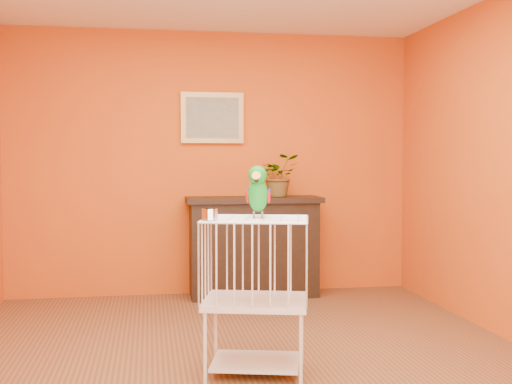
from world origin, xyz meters
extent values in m
plane|color=brown|center=(0.00, 0.00, 0.00)|extent=(4.50, 4.50, 0.00)
plane|color=#D45514|center=(0.00, 2.25, 1.30)|extent=(4.00, 0.00, 4.00)
plane|color=#D45514|center=(0.00, -2.25, 1.30)|extent=(4.00, 0.00, 4.00)
cube|color=black|center=(0.38, 2.03, 0.46)|extent=(1.23, 0.41, 0.92)
cube|color=black|center=(0.38, 2.03, 0.95)|extent=(1.31, 0.47, 0.05)
cube|color=black|center=(0.38, 1.84, 0.46)|extent=(0.86, 0.02, 0.46)
cube|color=maroon|center=(0.13, 1.97, 0.36)|extent=(0.05, 0.18, 0.29)
cube|color=#2A4C26|center=(0.21, 1.97, 0.36)|extent=(0.05, 0.18, 0.29)
cube|color=maroon|center=(0.30, 1.97, 0.36)|extent=(0.05, 0.18, 0.29)
cube|color=#2A4C26|center=(0.40, 1.97, 0.36)|extent=(0.05, 0.18, 0.29)
cube|color=maroon|center=(0.50, 1.97, 0.36)|extent=(0.05, 0.18, 0.29)
imported|color=#26722D|center=(0.64, 2.06, 1.14)|extent=(0.41, 0.45, 0.32)
cube|color=#B38140|center=(0.00, 2.22, 1.75)|extent=(0.62, 0.03, 0.50)
cube|color=gray|center=(0.00, 2.21, 1.75)|extent=(0.52, 0.01, 0.40)
cube|color=white|center=(0.03, -0.23, 0.08)|extent=(0.62, 0.53, 0.02)
cube|color=white|center=(0.03, -0.23, 0.46)|extent=(0.73, 0.63, 0.04)
cube|color=white|center=(0.03, -0.23, 0.97)|extent=(0.73, 0.63, 0.01)
cylinder|color=white|center=(-0.30, -0.37, 0.22)|extent=(0.02, 0.02, 0.44)
cylinder|color=white|center=(0.25, -0.51, 0.22)|extent=(0.02, 0.02, 0.44)
cylinder|color=white|center=(-0.20, 0.05, 0.22)|extent=(0.02, 0.02, 0.44)
cylinder|color=white|center=(0.36, -0.09, 0.22)|extent=(0.02, 0.02, 0.44)
cylinder|color=silver|center=(-0.27, -0.32, 1.02)|extent=(0.10, 0.10, 0.07)
cylinder|color=#59544C|center=(0.02, -0.20, 1.00)|extent=(0.01, 0.01, 0.05)
cylinder|color=#59544C|center=(0.07, -0.21, 1.00)|extent=(0.01, 0.01, 0.05)
ellipsoid|color=#0F8727|center=(0.05, -0.21, 1.12)|extent=(0.17, 0.21, 0.24)
ellipsoid|color=#0F8727|center=(0.04, -0.24, 1.25)|extent=(0.14, 0.15, 0.11)
cone|color=#FFAB15|center=(0.02, -0.29, 1.23)|extent=(0.07, 0.09, 0.07)
cone|color=black|center=(0.03, -0.28, 1.21)|extent=(0.04, 0.04, 0.03)
sphere|color=black|center=(-0.01, -0.25, 1.26)|extent=(0.02, 0.02, 0.02)
sphere|color=black|center=(0.07, -0.27, 1.26)|extent=(0.02, 0.02, 0.02)
ellipsoid|color=#A50C0C|center=(-0.01, -0.18, 1.11)|extent=(0.05, 0.07, 0.08)
ellipsoid|color=navy|center=(0.11, -0.21, 1.11)|extent=(0.05, 0.07, 0.08)
cone|color=#0F8727|center=(0.07, -0.13, 1.04)|extent=(0.11, 0.18, 0.13)
camera|label=1|loc=(-0.62, -4.12, 1.35)|focal=45.00mm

